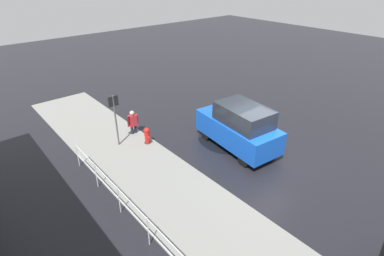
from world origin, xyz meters
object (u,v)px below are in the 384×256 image
object	(u,v)px
sign_post	(115,114)
moving_hatchback	(239,127)
pedestrian	(133,121)
fire_hydrant	(147,136)

from	to	relation	value
sign_post	moving_hatchback	bearing A→B (deg)	-132.19
sign_post	pedestrian	bearing A→B (deg)	-66.13
moving_hatchback	fire_hydrant	distance (m)	4.10
moving_hatchback	fire_hydrant	size ratio (longest dim) A/B	5.07
pedestrian	sign_post	distance (m)	1.46
moving_hatchback	sign_post	distance (m)	5.35
moving_hatchback	fire_hydrant	world-z (taller)	moving_hatchback
fire_hydrant	pedestrian	world-z (taller)	pedestrian
fire_hydrant	sign_post	world-z (taller)	sign_post
fire_hydrant	moving_hatchback	bearing A→B (deg)	-134.77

